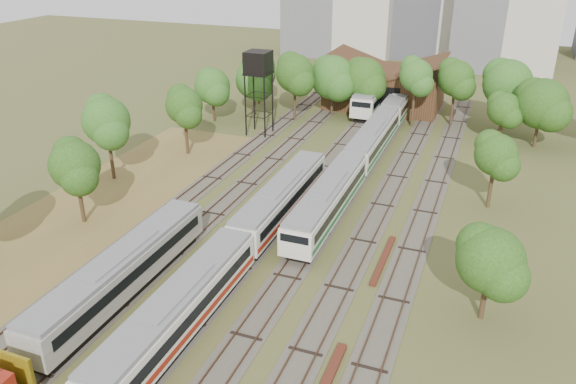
% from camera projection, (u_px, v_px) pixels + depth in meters
% --- Properties ---
extents(ground, '(240.00, 240.00, 0.00)m').
position_uv_depth(ground, '(194.00, 362.00, 33.62)').
color(ground, '#475123').
rests_on(ground, ground).
extents(dry_grass_patch, '(14.00, 60.00, 0.04)m').
position_uv_depth(dry_grass_patch, '(50.00, 244.00, 46.23)').
color(dry_grass_patch, brown).
rests_on(dry_grass_patch, ground).
extents(tracks, '(24.60, 80.00, 0.19)m').
position_uv_depth(tracks, '(315.00, 194.00, 54.99)').
color(tracks, '#4C473D').
rests_on(tracks, ground).
extents(railcar_red_set, '(2.70, 34.58, 3.33)m').
position_uv_depth(railcar_red_set, '(239.00, 246.00, 42.54)').
color(railcar_red_set, black).
rests_on(railcar_red_set, ground).
extents(railcar_green_set, '(2.75, 52.08, 3.40)m').
position_uv_depth(railcar_green_set, '(373.00, 139.00, 64.34)').
color(railcar_green_set, black).
rests_on(railcar_green_set, ground).
extents(railcar_rear, '(3.07, 16.08, 3.80)m').
position_uv_depth(railcar_rear, '(375.00, 95.00, 80.80)').
color(railcar_rear, black).
rests_on(railcar_rear, ground).
extents(old_grey_coach, '(2.70, 18.00, 3.33)m').
position_uv_depth(old_grey_coach, '(123.00, 272.00, 39.18)').
color(old_grey_coach, black).
rests_on(old_grey_coach, ground).
extents(water_tower, '(3.00, 3.00, 10.40)m').
position_uv_depth(water_tower, '(258.00, 65.00, 68.05)').
color(water_tower, black).
rests_on(water_tower, ground).
extents(rail_pile_far, '(0.47, 7.52, 0.24)m').
position_uv_depth(rail_pile_far, '(383.00, 260.00, 43.86)').
color(rail_pile_far, '#592719').
rests_on(rail_pile_far, ground).
extents(maintenance_shed, '(16.45, 11.55, 7.58)m').
position_uv_depth(maintenance_shed, '(385.00, 87.00, 81.82)').
color(maintenance_shed, '#3B2415').
rests_on(maintenance_shed, ground).
extents(tree_band_left, '(8.57, 64.69, 8.68)m').
position_uv_depth(tree_band_left, '(117.00, 129.00, 55.83)').
color(tree_band_left, '#382616').
rests_on(tree_band_left, ground).
extents(tree_band_far, '(48.78, 11.04, 9.15)m').
position_uv_depth(tree_band_far, '(426.00, 85.00, 71.62)').
color(tree_band_far, '#382616').
rests_on(tree_band_far, ground).
extents(tree_band_right, '(4.60, 40.24, 7.16)m').
position_uv_depth(tree_band_right, '(498.00, 167.00, 49.19)').
color(tree_band_right, '#382616').
rests_on(tree_band_right, ground).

